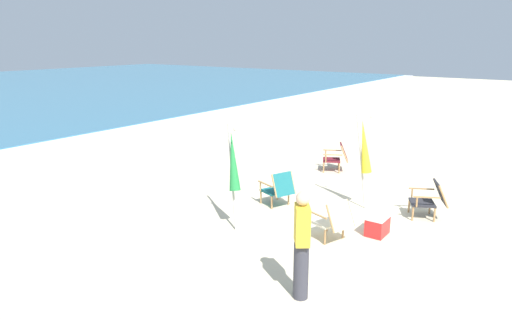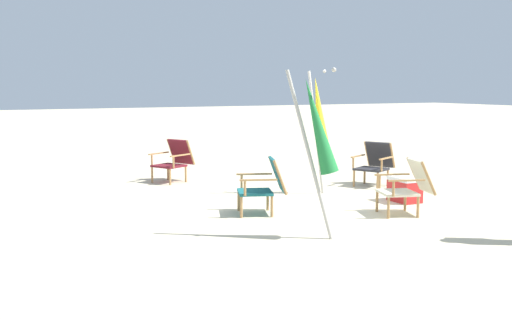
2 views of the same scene
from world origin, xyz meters
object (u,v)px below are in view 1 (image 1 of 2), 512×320
object	(u,v)px
beach_chair_mid_center	(337,156)
person_near_chairs	(302,244)
beach_chair_front_right	(333,219)
umbrella_furled_green	(233,162)
umbrella_furled_yellow	(364,147)
cooler_box	(377,225)
beach_chair_far_center	(279,188)
beach_chair_front_left	(431,198)

from	to	relation	value
beach_chair_mid_center	person_near_chairs	size ratio (longest dim) A/B	0.55
beach_chair_front_right	umbrella_furled_green	world-z (taller)	umbrella_furled_green
beach_chair_mid_center	umbrella_furled_yellow	world-z (taller)	umbrella_furled_yellow
beach_chair_mid_center	cooler_box	size ratio (longest dim) A/B	1.82
beach_chair_front_right	beach_chair_mid_center	size ratio (longest dim) A/B	0.97
beach_chair_far_center	umbrella_furled_yellow	bearing A→B (deg)	-56.74
beach_chair_mid_center	person_near_chairs	distance (m)	6.88
beach_chair_far_center	beach_chair_mid_center	bearing A→B (deg)	3.51
umbrella_furled_yellow	umbrella_furled_green	bearing A→B (deg)	146.99
beach_chair_front_left	person_near_chairs	xyz separation A→B (m)	(-4.28, 0.63, 0.41)
beach_chair_far_center	beach_chair_front_left	size ratio (longest dim) A/B	0.93
umbrella_furled_green	beach_chair_front_right	bearing A→B (deg)	-73.82
beach_chair_front_right	umbrella_furled_yellow	bearing A→B (deg)	7.68
person_near_chairs	umbrella_furled_yellow	bearing A→B (deg)	11.03
beach_chair_front_right	person_near_chairs	distance (m)	2.15
person_near_chairs	cooler_box	world-z (taller)	person_near_chairs
beach_chair_front_right	beach_chair_mid_center	xyz separation A→B (m)	(4.34, 2.02, 0.00)
beach_chair_front_left	person_near_chairs	size ratio (longest dim) A/B	0.55
beach_chair_mid_center	umbrella_furled_green	size ratio (longest dim) A/B	0.43
beach_chair_far_center	beach_chair_front_left	bearing A→B (deg)	-66.61
umbrella_furled_green	person_near_chairs	bearing A→B (deg)	-121.61
beach_chair_front_right	beach_chair_far_center	size ratio (longest dim) A/B	1.03
beach_chair_mid_center	beach_chair_far_center	bearing A→B (deg)	-176.49
beach_chair_far_center	cooler_box	xyz separation A→B (m)	(-0.21, -2.40, -0.23)
beach_chair_far_center	person_near_chairs	world-z (taller)	person_near_chairs
beach_chair_front_left	person_near_chairs	world-z (taller)	person_near_chairs
beach_chair_front_left	beach_chair_mid_center	bearing A→B (deg)	56.50
beach_chair_front_right	beach_chair_mid_center	bearing A→B (deg)	24.97
beach_chair_far_center	cooler_box	distance (m)	2.42
beach_chair_front_left	umbrella_furled_green	world-z (taller)	umbrella_furled_green
beach_chair_far_center	umbrella_furled_green	world-z (taller)	umbrella_furled_green
beach_chair_far_center	umbrella_furled_yellow	world-z (taller)	umbrella_furled_yellow
beach_chair_mid_center	umbrella_furled_green	xyz separation A→B (m)	(-4.89, -0.11, 0.92)
beach_chair_front_right	beach_chair_front_left	distance (m)	2.52
beach_chair_front_right	beach_chair_far_center	world-z (taller)	beach_chair_far_center
beach_chair_far_center	umbrella_furled_green	size ratio (longest dim) A/B	0.41
beach_chair_front_left	cooler_box	bearing A→B (deg)	159.27
beach_chair_far_center	cooler_box	bearing A→B (deg)	-94.89
beach_chair_front_right	umbrella_furled_green	distance (m)	2.19
beach_chair_far_center	umbrella_furled_green	bearing A→B (deg)	176.48
umbrella_furled_yellow	beach_chair_mid_center	bearing A→B (deg)	36.55
beach_chair_front_left	umbrella_furled_green	bearing A→B (deg)	132.41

